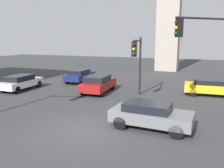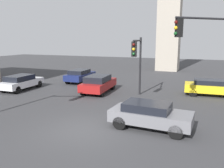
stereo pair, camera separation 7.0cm
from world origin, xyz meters
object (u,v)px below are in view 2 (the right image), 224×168
(traffic_light_2, at_px, (209,43))
(car_0, at_px, (98,83))
(car_3, at_px, (211,87))
(car_2, at_px, (21,82))
(car_1, at_px, (150,115))
(traffic_light_1, at_px, (137,55))
(car_5, at_px, (80,75))

(traffic_light_2, bearing_deg, car_0, -56.90)
(car_3, bearing_deg, traffic_light_2, -98.71)
(car_2, bearing_deg, car_3, -78.02)
(traffic_light_2, relative_size, car_1, 1.45)
(traffic_light_1, height_order, car_2, traffic_light_1)
(car_3, bearing_deg, traffic_light_1, -151.26)
(car_3, bearing_deg, car_0, -169.38)
(traffic_light_2, distance_m, car_5, 14.01)
(car_5, bearing_deg, traffic_light_2, -118.53)
(car_0, distance_m, car_1, 8.66)
(car_1, bearing_deg, car_3, 73.82)
(traffic_light_1, height_order, car_1, traffic_light_1)
(traffic_light_1, relative_size, car_3, 1.10)
(traffic_light_2, height_order, car_2, traffic_light_2)
(traffic_light_1, bearing_deg, car_5, -128.55)
(traffic_light_2, xyz_separation_m, car_0, (-8.37, 2.54, -3.43))
(car_0, distance_m, car_2, 6.98)
(car_2, bearing_deg, traffic_light_2, -95.31)
(traffic_light_1, bearing_deg, car_1, 15.53)
(traffic_light_2, xyz_separation_m, car_3, (0.43, 4.76, -3.50))
(car_0, relative_size, car_2, 1.05)
(traffic_light_2, bearing_deg, car_3, -135.21)
(traffic_light_2, bearing_deg, car_1, 16.68)
(car_1, height_order, car_5, car_5)
(car_2, bearing_deg, car_0, -78.13)
(car_3, bearing_deg, car_5, 170.52)
(traffic_light_1, xyz_separation_m, car_1, (2.20, -5.35, -2.55))
(traffic_light_2, relative_size, car_0, 1.33)
(traffic_light_2, height_order, car_5, traffic_light_2)
(car_3, distance_m, car_5, 12.64)
(traffic_light_2, bearing_deg, traffic_light_1, -57.53)
(car_3, bearing_deg, car_2, -169.47)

